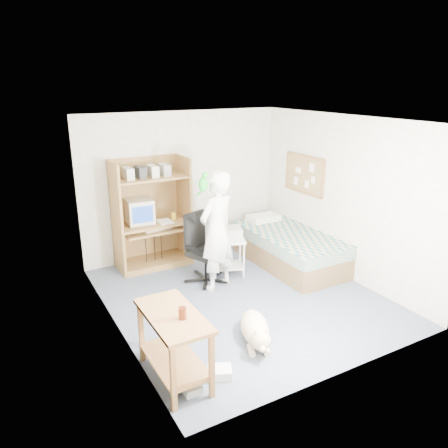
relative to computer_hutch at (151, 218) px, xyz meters
name	(u,v)px	position (x,y,z in m)	size (l,w,h in m)	color
floor	(242,296)	(0.70, -1.74, -0.82)	(4.00, 4.00, 0.00)	#495564
wall_back	(183,185)	(0.70, 0.26, 0.43)	(3.60, 0.02, 2.50)	beige
wall_right	(342,197)	(2.50, -1.74, 0.43)	(0.02, 4.00, 2.50)	beige
wall_left	(111,236)	(-1.10, -1.74, 0.43)	(0.02, 4.00, 2.50)	beige
ceiling	(244,120)	(0.70, -1.74, 1.68)	(3.60, 4.00, 0.02)	white
computer_hutch	(151,218)	(0.00, 0.00, 0.00)	(1.20, 0.63, 1.80)	brown
bed	(289,248)	(2.00, -1.12, -0.53)	(1.02, 2.02, 0.66)	brown
side_desk	(174,336)	(-0.85, -2.94, -0.33)	(0.50, 1.00, 0.75)	brown
corkboard	(304,174)	(2.47, -0.84, 0.63)	(0.04, 0.94, 0.66)	olive
office_chair	(204,258)	(0.46, -0.99, -0.44)	(0.62, 0.62, 1.07)	black
person	(217,231)	(0.53, -1.29, 0.07)	(0.65, 0.43, 1.78)	silver
parrot	(203,183)	(0.33, -1.28, 0.81)	(0.13, 0.22, 0.36)	#148E1E
dog	(255,329)	(0.24, -2.80, -0.66)	(0.57, 0.96, 0.38)	beige
printer_cart	(228,251)	(0.89, -0.98, -0.41)	(0.63, 0.57, 0.62)	silver
printer	(228,233)	(0.89, -0.98, -0.11)	(0.42, 0.32, 0.18)	#A3A49F
crt_monitor	(139,211)	(-0.19, 0.01, 0.14)	(0.44, 0.46, 0.39)	beige
keyboard	(157,229)	(0.04, -0.16, -0.15)	(0.45, 0.16, 0.03)	beige
pencil_cup	(174,216)	(0.36, -0.09, 0.00)	(0.08, 0.08, 0.12)	gold
drink_glass	(182,313)	(-0.80, -3.06, -0.01)	(0.08, 0.08, 0.12)	#41180A
floor_box_a	(220,372)	(-0.44, -3.16, -0.77)	(0.25, 0.20, 0.10)	white
floor_box_b	(191,387)	(-0.80, -3.21, -0.78)	(0.18, 0.22, 0.08)	#B8B8B3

